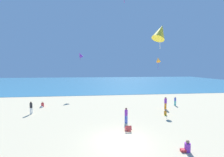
% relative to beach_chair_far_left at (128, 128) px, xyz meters
% --- Properties ---
extents(ground_plane, '(120.00, 120.00, 0.00)m').
position_rel_beach_chair_far_left_xyz_m(ground_plane, '(-0.97, 8.14, -0.24)').
color(ground_plane, beige).
extents(ocean_water, '(120.00, 60.00, 0.05)m').
position_rel_beach_chair_far_left_xyz_m(ocean_water, '(-0.97, 47.93, -0.22)').
color(ocean_water, teal).
rests_on(ocean_water, ground_plane).
extents(beach_chair_far_left, '(0.61, 0.64, 0.54)m').
position_rel_beach_chair_far_left_xyz_m(beach_chair_far_left, '(0.00, 0.00, 0.00)').
color(beach_chair_far_left, '#D13D3D').
rests_on(beach_chair_far_left, ground_plane).
extents(person_0, '(0.46, 0.46, 1.75)m').
position_rel_beach_chair_far_left_xyz_m(person_0, '(6.76, 6.45, 0.77)').
color(person_0, orange).
rests_on(person_0, ground_plane).
extents(person_1, '(0.49, 0.70, 0.80)m').
position_rel_beach_chair_far_left_xyz_m(person_1, '(-10.79, 9.69, 0.05)').
color(person_1, red).
rests_on(person_1, ground_plane).
extents(person_2, '(0.36, 0.36, 1.37)m').
position_rel_beach_chair_far_left_xyz_m(person_2, '(9.24, 8.32, 0.55)').
color(person_2, '#19ADB2').
rests_on(person_2, ground_plane).
extents(person_3, '(0.45, 0.45, 1.59)m').
position_rel_beach_chair_far_left_xyz_m(person_3, '(-10.98, 6.30, 0.67)').
color(person_3, white).
rests_on(person_3, ground_plane).
extents(person_4, '(0.70, 0.44, 0.83)m').
position_rel_beach_chair_far_left_xyz_m(person_4, '(3.29, -3.77, 0.06)').
color(person_4, purple).
rests_on(person_4, ground_plane).
extents(person_5, '(0.45, 0.59, 0.66)m').
position_rel_beach_chair_far_left_xyz_m(person_5, '(5.56, 4.03, -0.00)').
color(person_5, orange).
rests_on(person_5, ground_plane).
extents(person_6, '(0.46, 0.46, 1.63)m').
position_rel_beach_chair_far_left_xyz_m(person_6, '(0.22, 1.98, 0.70)').
color(person_6, blue).
rests_on(person_6, ground_plane).
extents(kite_purple, '(1.44, 1.29, 1.70)m').
position_rel_beach_chair_far_left_xyz_m(kite_purple, '(-5.98, 18.37, 8.17)').
color(kite_purple, purple).
extents(kite_yellow, '(1.44, 1.29, 1.72)m').
position_rel_beach_chair_far_left_xyz_m(kite_yellow, '(1.25, -3.59, 7.87)').
color(kite_yellow, yellow).
extents(kite_orange, '(0.72, 0.95, 1.93)m').
position_rel_beach_chair_far_left_xyz_m(kite_orange, '(6.39, 8.36, 6.77)').
color(kite_orange, orange).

